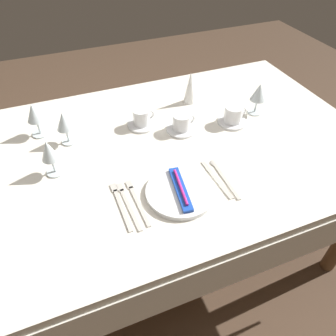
# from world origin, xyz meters

# --- Properties ---
(ground_plane) EXTENTS (6.00, 6.00, 0.00)m
(ground_plane) POSITION_xyz_m (0.00, 0.00, 0.00)
(ground_plane) COLOR #4C3828
(dining_table) EXTENTS (1.80, 1.11, 0.74)m
(dining_table) POSITION_xyz_m (0.00, 0.00, 0.66)
(dining_table) COLOR silver
(dining_table) RESTS_ON ground
(dinner_plate) EXTENTS (0.25, 0.25, 0.02)m
(dinner_plate) POSITION_xyz_m (-0.02, -0.27, 0.75)
(dinner_plate) COLOR white
(dinner_plate) RESTS_ON dining_table
(toothbrush_package) EXTENTS (0.07, 0.21, 0.02)m
(toothbrush_package) POSITION_xyz_m (-0.02, -0.27, 0.77)
(toothbrush_package) COLOR blue
(toothbrush_package) RESTS_ON dinner_plate
(fork_outer) EXTENTS (0.03, 0.22, 0.00)m
(fork_outer) POSITION_xyz_m (-0.18, -0.25, 0.74)
(fork_outer) COLOR beige
(fork_outer) RESTS_ON dining_table
(fork_inner) EXTENTS (0.03, 0.23, 0.00)m
(fork_inner) POSITION_xyz_m (-0.21, -0.25, 0.74)
(fork_inner) COLOR beige
(fork_inner) RESTS_ON dining_table
(fork_salad) EXTENTS (0.02, 0.23, 0.00)m
(fork_salad) POSITION_xyz_m (-0.23, -0.25, 0.74)
(fork_salad) COLOR beige
(fork_salad) RESTS_ON dining_table
(dinner_knife) EXTENTS (0.03, 0.21, 0.00)m
(dinner_knife) POSITION_xyz_m (0.13, -0.27, 0.74)
(dinner_knife) COLOR beige
(dinner_knife) RESTS_ON dining_table
(spoon_soup) EXTENTS (0.03, 0.22, 0.01)m
(spoon_soup) POSITION_xyz_m (0.16, -0.24, 0.74)
(spoon_soup) COLOR beige
(spoon_soup) RESTS_ON dining_table
(saucer_left) EXTENTS (0.13, 0.13, 0.01)m
(saucer_left) POSITION_xyz_m (0.13, 0.07, 0.74)
(saucer_left) COLOR white
(saucer_left) RESTS_ON dining_table
(coffee_cup_left) EXTENTS (0.10, 0.08, 0.07)m
(coffee_cup_left) POSITION_xyz_m (0.13, 0.07, 0.78)
(coffee_cup_left) COLOR white
(coffee_cup_left) RESTS_ON saucer_left
(saucer_right) EXTENTS (0.13, 0.13, 0.01)m
(saucer_right) POSITION_xyz_m (0.37, 0.04, 0.74)
(saucer_right) COLOR white
(saucer_right) RESTS_ON dining_table
(coffee_cup_right) EXTENTS (0.11, 0.08, 0.07)m
(coffee_cup_right) POSITION_xyz_m (0.37, 0.04, 0.79)
(coffee_cup_right) COLOR white
(coffee_cup_right) RESTS_ON saucer_right
(saucer_far) EXTENTS (0.13, 0.13, 0.01)m
(saucer_far) POSITION_xyz_m (-0.02, 0.17, 0.74)
(saucer_far) COLOR white
(saucer_far) RESTS_ON dining_table
(coffee_cup_far) EXTENTS (0.10, 0.07, 0.07)m
(coffee_cup_far) POSITION_xyz_m (-0.02, 0.17, 0.79)
(coffee_cup_far) COLOR white
(coffee_cup_far) RESTS_ON saucer_far
(wine_glass_centre) EXTENTS (0.07, 0.07, 0.14)m
(wine_glass_centre) POSITION_xyz_m (-0.34, 0.17, 0.84)
(wine_glass_centre) COLOR silver
(wine_glass_centre) RESTS_ON dining_table
(wine_glass_left) EXTENTS (0.07, 0.07, 0.15)m
(wine_glass_left) POSITION_xyz_m (-0.42, 0.00, 0.84)
(wine_glass_left) COLOR silver
(wine_glass_left) RESTS_ON dining_table
(wine_glass_right) EXTENTS (0.07, 0.07, 0.15)m
(wine_glass_right) POSITION_xyz_m (-0.45, 0.27, 0.84)
(wine_glass_right) COLOR silver
(wine_glass_right) RESTS_ON dining_table
(wine_glass_far) EXTENTS (0.07, 0.07, 0.15)m
(wine_glass_far) POSITION_xyz_m (0.51, 0.08, 0.84)
(wine_glass_far) COLOR silver
(wine_glass_far) RESTS_ON dining_table
(napkin_folded) EXTENTS (0.06, 0.06, 0.16)m
(napkin_folded) POSITION_xyz_m (0.27, 0.28, 0.82)
(napkin_folded) COLOR white
(napkin_folded) RESTS_ON dining_table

